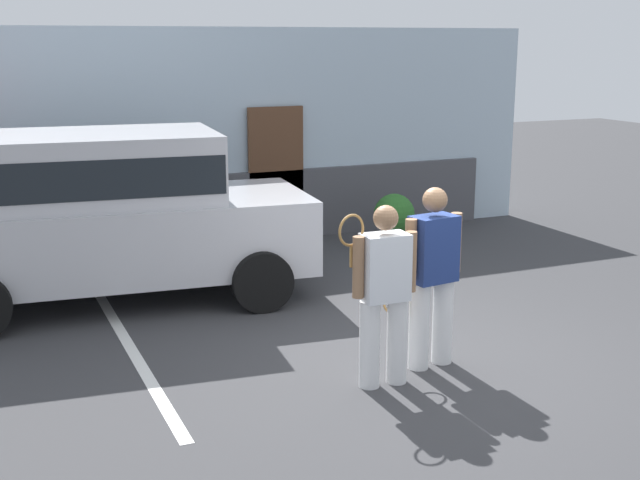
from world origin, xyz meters
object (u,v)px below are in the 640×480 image
parked_suv (106,209)px  tennis_player_man (384,293)px  tennis_player_woman (432,275)px  potted_plant_by_porch (394,218)px

parked_suv → tennis_player_man: (1.85, -3.58, -0.26)m
tennis_player_woman → potted_plant_by_porch: (1.97, 4.38, -0.46)m
parked_suv → potted_plant_by_porch: (4.46, 1.03, -0.69)m
parked_suv → potted_plant_by_porch: parked_suv is taller
tennis_player_man → tennis_player_woman: bearing=-158.6°
tennis_player_man → tennis_player_woman: size_ratio=0.96×
parked_suv → tennis_player_man: 4.04m
parked_suv → tennis_player_woman: (2.49, -3.35, -0.23)m
parked_suv → tennis_player_woman: parked_suv is taller
tennis_player_man → potted_plant_by_porch: 5.31m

